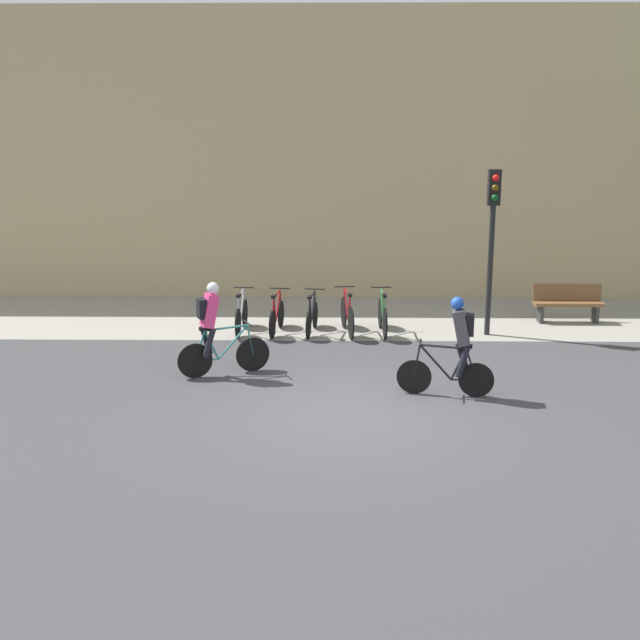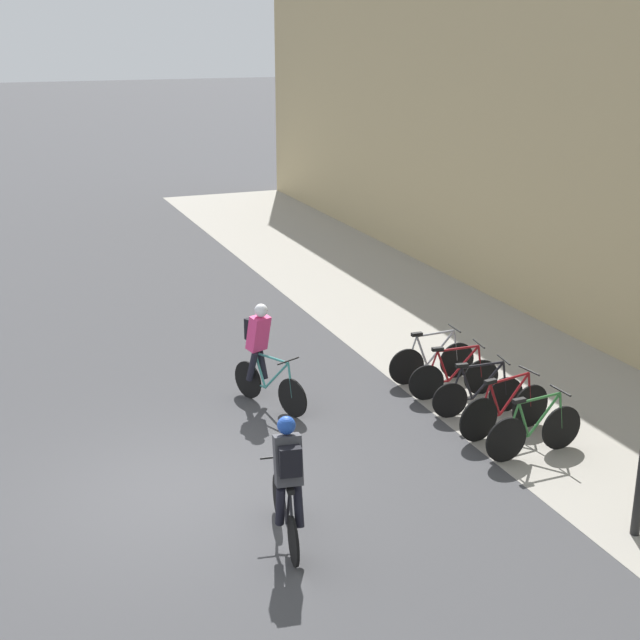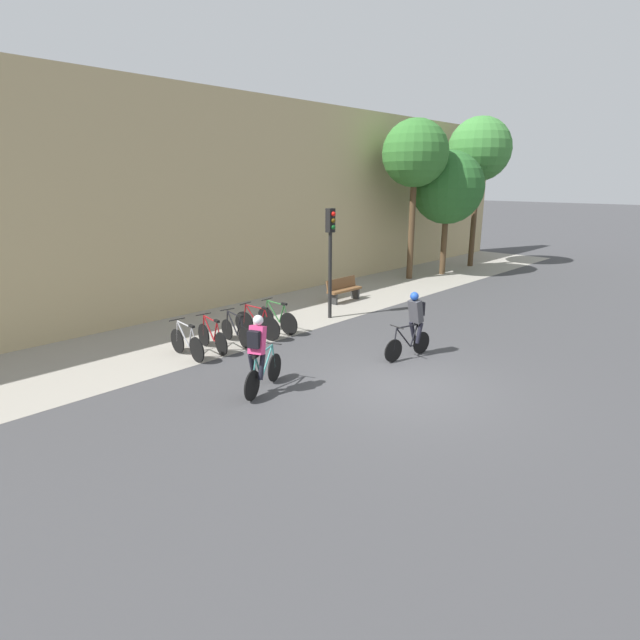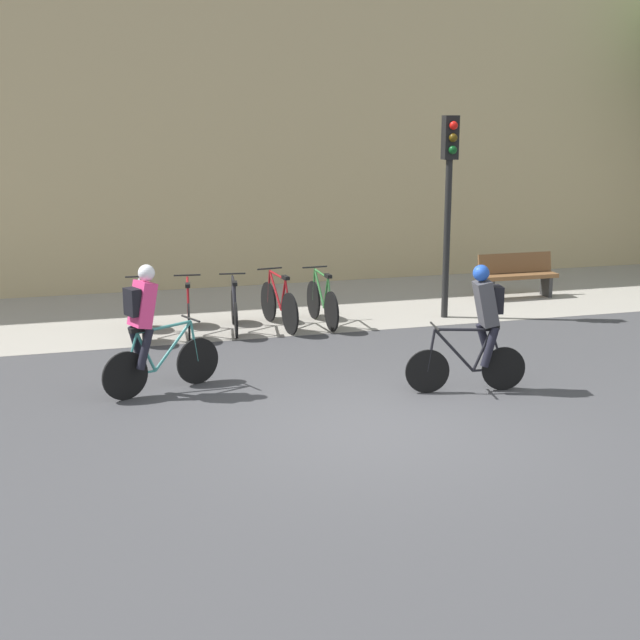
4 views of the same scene
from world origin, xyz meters
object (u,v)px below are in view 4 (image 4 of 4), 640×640
object	(u,v)px
bench	(517,275)
parked_bike_4	(322,302)
parked_bike_3	(279,304)
cyclist_grey	(481,323)
cyclist_pink	(148,326)
parked_bike_1	(189,312)
parked_bike_0	(141,314)
traffic_light_pole	(449,180)
parked_bike_2	(234,309)

from	to	relation	value
bench	parked_bike_4	bearing A→B (deg)	-165.39
parked_bike_3	parked_bike_4	size ratio (longest dim) A/B	1.03
cyclist_grey	parked_bike_3	xyz separation A→B (m)	(-1.78, 4.22, -0.53)
cyclist_pink	parked_bike_1	world-z (taller)	cyclist_pink
cyclist_pink	bench	size ratio (longest dim) A/B	1.10
parked_bike_0	bench	xyz separation A→B (m)	(7.58, 1.15, 0.07)
parked_bike_4	traffic_light_pole	world-z (taller)	traffic_light_pole
parked_bike_3	parked_bike_4	bearing A→B (deg)	0.01
traffic_light_pole	bench	world-z (taller)	traffic_light_pole
cyclist_pink	parked_bike_2	bearing A→B (deg)	61.19
parked_bike_4	traffic_light_pole	size ratio (longest dim) A/B	0.47
parked_bike_2	traffic_light_pole	distance (m)	4.44
parked_bike_1	parked_bike_4	distance (m)	2.36
parked_bike_0	parked_bike_1	distance (m)	0.79
parked_bike_3	bench	distance (m)	5.34
bench	cyclist_grey	bearing A→B (deg)	-122.57
parked_bike_0	bench	world-z (taller)	parked_bike_0
traffic_light_pole	parked_bike_1	bearing A→B (deg)	179.06
cyclist_grey	parked_bike_1	world-z (taller)	cyclist_grey
cyclist_grey	bench	size ratio (longest dim) A/B	1.08
cyclist_pink	parked_bike_0	bearing A→B (deg)	87.19
parked_bike_0	traffic_light_pole	size ratio (longest dim) A/B	0.46
parked_bike_0	parked_bike_2	bearing A→B (deg)	-0.03
parked_bike_1	parked_bike_4	bearing A→B (deg)	0.03
cyclist_grey	parked_bike_2	world-z (taller)	cyclist_grey
cyclist_pink	traffic_light_pole	size ratio (longest dim) A/B	0.49
cyclist_pink	parked_bike_3	bearing A→B (deg)	51.31
parked_bike_3	parked_bike_4	distance (m)	0.79
traffic_light_pole	bench	size ratio (longest dim) A/B	2.25
parked_bike_1	parked_bike_2	xyz separation A→B (m)	(0.79, -0.00, -0.01)
parked_bike_0	parked_bike_4	world-z (taller)	parked_bike_4
parked_bike_2	traffic_light_pole	bearing A→B (deg)	-1.13
parked_bike_2	parked_bike_4	bearing A→B (deg)	0.05
bench	cyclist_pink	bearing A→B (deg)	-150.94
parked_bike_2	parked_bike_0	bearing A→B (deg)	179.97
traffic_light_pole	bench	distance (m)	3.19
parked_bike_0	parked_bike_4	distance (m)	3.15
cyclist_grey	parked_bike_0	bearing A→B (deg)	134.49
cyclist_pink	cyclist_grey	distance (m)	4.43
cyclist_pink	cyclist_grey	size ratio (longest dim) A/B	1.01
cyclist_grey	parked_bike_1	xyz separation A→B (m)	(-3.36, 4.22, -0.56)
parked_bike_0	parked_bike_2	size ratio (longest dim) A/B	1.05
parked_bike_0	parked_bike_2	distance (m)	1.57
cyclist_grey	parked_bike_0	xyz separation A→B (m)	(-4.14, 4.22, -0.55)
cyclist_pink	parked_bike_1	size ratio (longest dim) A/B	1.08
cyclist_pink	parked_bike_2	distance (m)	3.63
parked_bike_3	traffic_light_pole	distance (m)	3.74
cyclist_grey	bench	world-z (taller)	cyclist_grey
parked_bike_3	traffic_light_pole	xyz separation A→B (m)	(3.10, -0.08, 2.09)
parked_bike_3	cyclist_pink	bearing A→B (deg)	-128.69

